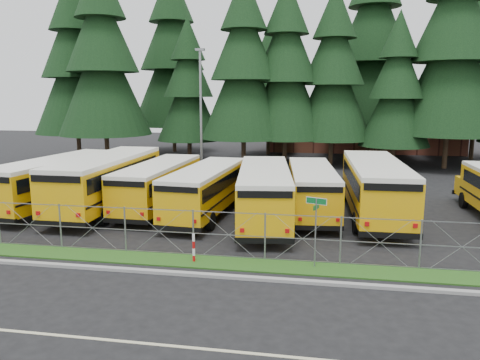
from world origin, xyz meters
name	(u,v)px	position (x,y,z in m)	size (l,w,h in m)	color
ground	(291,254)	(0.00, 0.00, 0.00)	(120.00, 120.00, 0.00)	black
curb	(285,280)	(0.00, -3.10, 0.06)	(50.00, 0.25, 0.12)	gray
grass_verge	(288,267)	(0.00, -1.70, 0.03)	(50.00, 1.40, 0.06)	#1B4D16
road_lane_line	(271,355)	(0.00, -8.00, 0.01)	(50.00, 0.12, 0.01)	beige
chainlink_fence	(290,238)	(0.00, -1.00, 1.00)	(44.00, 0.10, 2.00)	gray
brick_building	(362,125)	(6.00, 40.00, 3.00)	(22.00, 10.00, 6.00)	brown
bus_0	(61,183)	(-14.11, 6.07, 1.49)	(2.68, 11.35, 2.98)	#E8A607
bus_1	(110,182)	(-11.02, 6.17, 1.59)	(2.86, 12.11, 3.18)	#E8A607
bus_2	(161,186)	(-8.08, 6.69, 1.37)	(2.46, 10.44, 2.74)	#E8A607
bus_3	(208,191)	(-5.02, 5.84, 1.36)	(2.45, 10.38, 2.72)	#E8A607
bus_4	(264,194)	(-1.75, 4.96, 1.46)	(2.63, 11.16, 2.93)	#E8A607
bus_5	(312,190)	(0.68, 7.04, 1.34)	(2.41, 10.21, 2.68)	#E8A607
bus_6	(374,189)	(4.08, 6.93, 1.56)	(2.81, 11.91, 3.12)	#E8A607
street_sign	(316,217)	(1.01, -1.48, 2.03)	(0.79, 0.52, 2.81)	gray
striped_bollard	(194,248)	(-3.79, -1.74, 0.60)	(0.11, 0.11, 1.20)	#B20C0C
light_standard	(201,109)	(-8.23, 16.86, 5.50)	(0.70, 0.35, 10.14)	gray
conifer_0	(74,69)	(-23.78, 26.01, 9.19)	(8.31, 8.31, 18.37)	black
conifer_1	(103,62)	(-19.33, 23.25, 9.66)	(8.74, 8.74, 19.32)	black
conifer_2	(188,90)	(-12.03, 26.71, 7.09)	(6.41, 6.41, 14.17)	black
conifer_3	(244,71)	(-6.06, 24.39, 8.81)	(7.96, 7.96, 17.61)	black
conifer_4	(286,73)	(-2.28, 25.52, 8.58)	(7.76, 7.76, 17.16)	black
conifer_5	(333,76)	(2.08, 26.21, 8.31)	(7.52, 7.52, 16.63)	black
conifer_6	(396,91)	(7.63, 24.99, 6.97)	(6.31, 6.31, 13.95)	black
conifer_7	(453,50)	(12.32, 25.75, 10.46)	(9.46, 9.46, 20.92)	black
conifer_10	(172,61)	(-15.90, 33.81, 10.41)	(9.41, 9.41, 20.82)	black
conifer_11	(269,90)	(-4.71, 33.22, 7.11)	(6.43, 6.43, 14.23)	black
conifer_12	(372,52)	(6.12, 32.47, 10.95)	(9.91, 9.91, 21.91)	black
conifer_13	(479,64)	(16.57, 32.53, 9.69)	(8.76, 8.76, 19.38)	black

